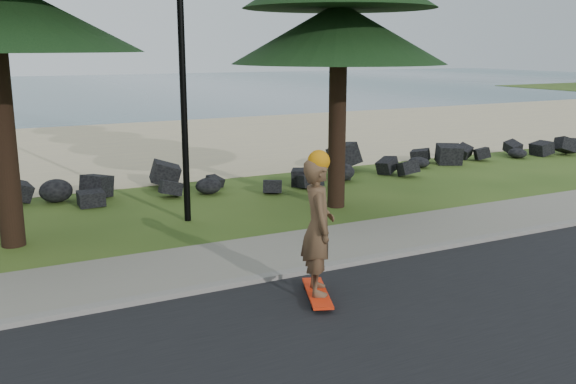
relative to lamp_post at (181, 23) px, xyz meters
name	(u,v)px	position (x,y,z in m)	size (l,w,h in m)	color
ground	(248,264)	(0.00, -3.20, -4.13)	(160.00, 160.00, 0.00)	#2B4515
road	(410,381)	(0.00, -7.70, -4.12)	(160.00, 7.00, 0.02)	black
kerb	(270,277)	(0.00, -4.10, -4.08)	(160.00, 0.20, 0.10)	gray
sidewalk	(243,258)	(0.00, -3.00, -4.09)	(160.00, 2.00, 0.08)	gray
beach_sand	(89,149)	(0.00, 11.30, -4.13)	(160.00, 15.00, 0.01)	beige
ocean	(9,91)	(0.00, 47.80, -4.13)	(160.00, 58.00, 0.01)	#375C69
seawall_boulders	(157,198)	(0.00, 2.40, -4.13)	(60.00, 2.40, 1.10)	black
lamp_post	(181,23)	(0.00, 0.00, 0.00)	(0.25, 0.14, 8.14)	black
skateboarder	(318,227)	(0.26, -5.17, -3.02)	(0.71, 1.22, 2.23)	red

